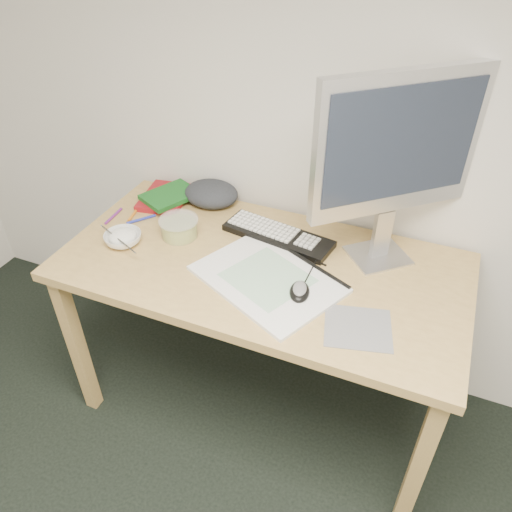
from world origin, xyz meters
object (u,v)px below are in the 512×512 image
Objects in this scene: desk at (261,281)px; rice_bowl at (123,239)px; monitor at (397,150)px; sketchpad at (267,279)px; keyboard at (278,236)px.

rice_bowl is at bearing -170.43° from desk.
desk is 0.64m from monitor.
sketchpad is at bearing 0.65° from rice_bowl.
rice_bowl reaches higher than sketchpad.
monitor reaches higher than rice_bowl.
monitor is (0.36, 0.03, 0.39)m from keyboard.
rice_bowl is (-0.87, -0.28, -0.38)m from monitor.
desk is 3.06× the size of sketchpad.
keyboard is 0.56m from rice_bowl.
sketchpad is at bearing -68.36° from keyboard.
rice_bowl is (-0.51, -0.25, 0.01)m from keyboard.
rice_bowl is at bearing 156.11° from monitor.
desk is at bearing -81.36° from keyboard.
keyboard is (0.00, 0.16, 0.09)m from desk.
desk is 10.42× the size of rice_bowl.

